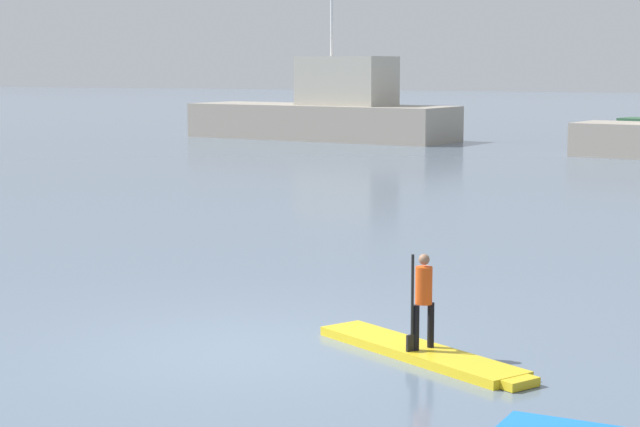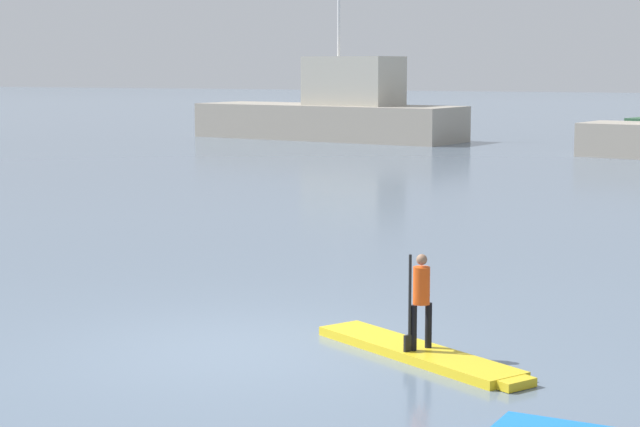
% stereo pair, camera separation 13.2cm
% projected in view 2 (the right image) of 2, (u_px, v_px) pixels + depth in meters
% --- Properties ---
extents(ground_plane, '(240.00, 240.00, 0.00)m').
position_uv_depth(ground_plane, '(240.00, 348.00, 12.49)').
color(ground_plane, slate).
extents(paddleboard_near, '(2.81, 1.94, 0.10)m').
position_uv_depth(paddleboard_near, '(421.00, 354.00, 12.05)').
color(paddleboard_near, gold).
rests_on(paddleboard_near, ground).
extents(paddler_child_solo, '(0.26, 0.34, 1.05)m').
position_uv_depth(paddler_child_solo, '(420.00, 297.00, 11.96)').
color(paddler_child_solo, black).
rests_on(paddler_child_solo, paddleboard_near).
extents(fishing_boat_white_large, '(12.07, 5.31, 9.53)m').
position_uv_depth(fishing_boat_white_large, '(334.00, 112.00, 47.29)').
color(fishing_boat_white_large, '#9E9384').
rests_on(fishing_boat_white_large, ground).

